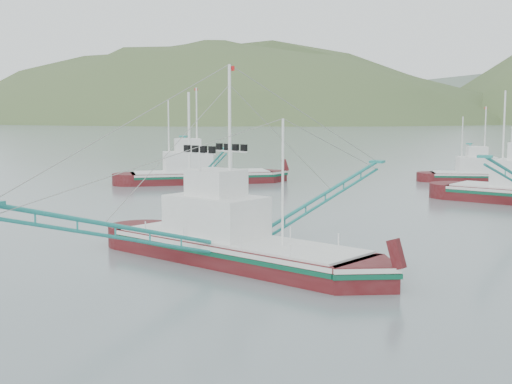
% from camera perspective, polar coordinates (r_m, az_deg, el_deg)
% --- Properties ---
extents(ground, '(1200.00, 1200.00, 0.00)m').
position_cam_1_polar(ground, '(37.26, -3.62, -5.90)').
color(ground, slate).
rests_on(ground, ground).
extents(main_boat, '(15.78, 26.89, 11.20)m').
position_cam_1_polar(main_boat, '(37.46, -1.69, -2.41)').
color(main_boat, '#470B0E').
rests_on(main_boat, ground).
extents(bg_boat_far, '(12.58, 21.50, 8.92)m').
position_cam_1_polar(bg_boat_far, '(82.70, 17.97, 1.96)').
color(bg_boat_far, '#470B0E').
rests_on(bg_boat_far, ground).
extents(bg_boat_left, '(20.55, 24.33, 11.10)m').
position_cam_1_polar(bg_boat_left, '(77.34, -4.44, 2.46)').
color(bg_boat_left, '#470B0E').
rests_on(bg_boat_left, ground).
extents(headland_left, '(448.00, 308.00, 210.00)m').
position_cam_1_polar(headland_left, '(438.92, -3.63, 5.70)').
color(headland_left, '#44582D').
rests_on(headland_left, ground).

